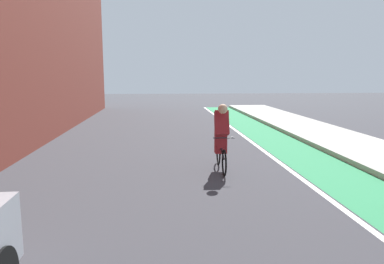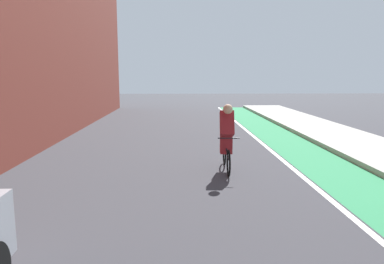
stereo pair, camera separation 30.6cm
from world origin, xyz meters
The scene contains 4 objects.
ground_plane centered at (0.00, 13.07, 0.00)m, with size 75.10×75.10×0.00m, color #38383D.
bike_lane_paint centered at (3.29, 15.07, 0.00)m, with size 1.60×34.14×0.00m, color #2D8451.
lane_divider_stripe centered at (2.39, 15.07, 0.00)m, with size 0.12×34.14×0.00m, color white.
cyclist_far centered at (0.76, 15.52, 0.84)m, with size 0.48×1.66×1.58m.
Camera 1 is at (-0.65, 7.21, 2.24)m, focal length 33.98 mm.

